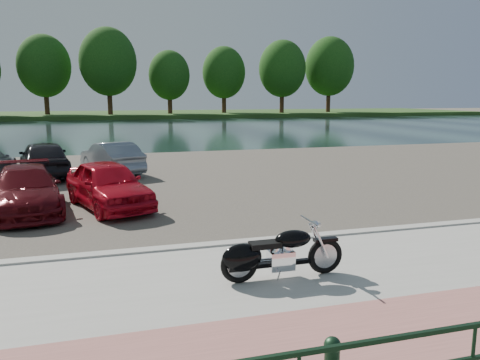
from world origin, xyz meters
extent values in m
plane|color=#595447|center=(0.00, 0.00, 0.00)|extent=(200.00, 200.00, 0.00)
cube|color=#A5A39C|center=(0.00, -1.00, 0.05)|extent=(60.00, 6.00, 0.10)
cube|color=#9A5D57|center=(0.00, -2.50, 0.10)|extent=(60.00, 2.00, 0.01)
cube|color=#A5A39C|center=(0.00, 2.00, 0.07)|extent=(60.00, 0.30, 0.14)
cube|color=#48433A|center=(0.00, 11.00, 0.02)|extent=(60.00, 18.00, 0.04)
cube|color=#172B2A|center=(0.00, 40.00, 0.00)|extent=(120.00, 40.00, 0.00)
cube|color=#27491A|center=(0.00, 72.00, 0.30)|extent=(120.00, 24.00, 0.60)
cube|color=black|center=(0.00, -4.00, 0.98)|extent=(24.00, 0.05, 0.05)
cube|color=black|center=(0.00, -4.00, 0.60)|extent=(24.00, 0.04, 0.04)
sphere|color=black|center=(-1.50, -3.70, 0.82)|extent=(0.18, 0.18, 0.18)
cylinder|color=#392015|center=(-12.00, 67.40, 3.30)|extent=(0.70, 0.70, 5.40)
ellipsoid|color=#133B10|center=(-12.00, 67.40, 7.62)|extent=(7.56, 7.56, 9.07)
cylinder|color=#392015|center=(-3.00, 64.60, 3.52)|extent=(0.70, 0.70, 5.85)
ellipsoid|color=#133B10|center=(-3.00, 64.60, 8.21)|extent=(8.19, 8.19, 9.83)
cylinder|color=#392015|center=(6.00, 66.00, 2.85)|extent=(0.70, 0.70, 4.50)
ellipsoid|color=#133B10|center=(6.00, 66.00, 6.45)|extent=(6.30, 6.30, 7.56)
cylinder|color=#392015|center=(15.00, 67.40, 3.08)|extent=(0.70, 0.70, 4.95)
ellipsoid|color=#133B10|center=(15.00, 67.40, 7.04)|extent=(6.93, 6.93, 8.32)
cylinder|color=#392015|center=(24.00, 64.60, 3.30)|extent=(0.70, 0.70, 5.40)
ellipsoid|color=#133B10|center=(24.00, 64.60, 7.62)|extent=(7.56, 7.56, 9.07)
cylinder|color=#392015|center=(33.00, 66.00, 3.52)|extent=(0.70, 0.70, 5.85)
ellipsoid|color=#133B10|center=(33.00, 66.00, 8.21)|extent=(8.19, 8.19, 9.83)
torus|color=black|center=(0.14, -0.20, 0.44)|extent=(0.68, 0.12, 0.68)
torus|color=black|center=(-1.51, -0.21, 0.44)|extent=(0.68, 0.12, 0.68)
cylinder|color=#B2B2B7|center=(0.14, -0.20, 0.44)|extent=(0.46, 0.06, 0.46)
cylinder|color=#B2B2B7|center=(-1.51, -0.21, 0.44)|extent=(0.46, 0.06, 0.46)
cylinder|color=silver|center=(0.00, -0.31, 0.74)|extent=(0.33, 0.05, 0.63)
cylinder|color=silver|center=(0.00, -0.11, 0.74)|extent=(0.33, 0.05, 0.63)
cylinder|color=silver|center=(-0.19, -0.21, 1.13)|extent=(0.04, 0.75, 0.04)
sphere|color=silver|center=(-0.09, -0.21, 1.05)|extent=(0.16, 0.16, 0.16)
sphere|color=silver|center=(-0.02, -0.21, 1.05)|extent=(0.11, 0.11, 0.11)
cube|color=black|center=(0.14, -0.20, 0.75)|extent=(0.45, 0.14, 0.06)
cube|color=black|center=(-0.69, -0.21, 0.38)|extent=(1.20, 0.10, 0.08)
cube|color=silver|center=(-0.74, -0.21, 0.45)|extent=(0.45, 0.32, 0.34)
cylinder|color=silver|center=(-0.64, -0.21, 0.65)|extent=(0.24, 0.18, 0.27)
cylinder|color=silver|center=(-0.84, -0.21, 0.65)|extent=(0.24, 0.18, 0.27)
ellipsoid|color=black|center=(-0.51, -0.21, 0.82)|extent=(0.68, 0.36, 0.32)
cube|color=black|center=(-1.04, -0.21, 0.76)|extent=(0.55, 0.28, 0.10)
ellipsoid|color=black|center=(-1.46, -0.21, 0.56)|extent=(0.73, 0.34, 0.50)
cube|color=black|center=(-1.51, -0.21, 0.49)|extent=(0.40, 0.18, 0.30)
cylinder|color=silver|center=(-1.04, -0.05, 0.32)|extent=(1.10, 0.09, 0.09)
cylinder|color=silver|center=(-1.04, -0.05, 0.40)|extent=(1.10, 0.09, 0.09)
cylinder|color=#B2B2B7|center=(-0.84, -0.39, 0.23)|extent=(0.02, 0.14, 0.22)
imported|color=#520B11|center=(-5.95, 6.64, 0.69)|extent=(2.56, 4.73, 1.30)
imported|color=#B80C1D|center=(-3.67, 6.53, 0.74)|extent=(2.91, 4.45, 1.41)
imported|color=black|center=(-6.17, 12.79, 0.80)|extent=(2.60, 4.74, 1.53)
imported|color=slate|center=(-3.50, 12.98, 0.72)|extent=(2.78, 4.40, 1.37)
camera|label=1|loc=(-3.63, -7.71, 3.36)|focal=35.00mm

